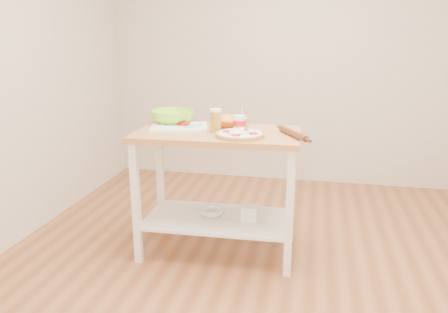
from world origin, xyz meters
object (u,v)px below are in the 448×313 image
green_bowl (173,117)px  knife (172,119)px  pizza (240,134)px  spatula (192,126)px  cutting_board (179,126)px  orange_bowl (230,122)px  beer_pint (216,120)px  prep_island (218,167)px  shelf_glass_bowl (212,212)px  rolling_pin (293,134)px  shelf_bin (250,213)px  yogurt_tub (239,123)px

green_bowl → knife: bearing=115.8°
pizza → spatula: pizza is taller
cutting_board → orange_bowl: orange_bowl is taller
cutting_board → beer_pint: beer_pint is taller
green_bowl → pizza: bearing=-29.9°
prep_island → knife: (-0.43, 0.28, 0.27)m
knife → shelf_glass_bowl: knife is taller
cutting_board → rolling_pin: bearing=-24.7°
spatula → beer_pint: 0.21m
cutting_board → rolling_pin: (0.82, -0.14, 0.01)m
green_bowl → rolling_pin: 0.94m
prep_island → shelf_bin: bearing=1.5°
prep_island → yogurt_tub: size_ratio=6.11×
orange_bowl → shelf_glass_bowl: (-0.10, -0.17, -0.64)m
knife → shelf_bin: size_ratio=2.50×
prep_island → shelf_glass_bowl: 0.36m
cutting_board → shelf_bin: (0.53, -0.08, -0.59)m
knife → shelf_bin: knife is taller
cutting_board → beer_pint: bearing=-33.5°
beer_pint → orange_bowl: bearing=75.2°
spatula → green_bowl: 0.24m
prep_island → beer_pint: bearing=-122.5°
knife → rolling_pin: rolling_pin is taller
shelf_glass_bowl → shelf_bin: bearing=-4.0°
prep_island → pizza: (0.18, -0.12, 0.27)m
cutting_board → orange_bowl: size_ratio=1.81×
pizza → beer_pint: 0.23m
cutting_board → pizza: bearing=-38.2°
rolling_pin → prep_island: bearing=173.8°
knife → rolling_pin: 1.00m
cutting_board → rolling_pin: 0.83m
shelf_glass_bowl → pizza: bearing=-32.7°
knife → rolling_pin: (0.94, -0.33, 0.00)m
beer_pint → shelf_bin: size_ratio=1.46×
pizza → shelf_bin: pizza is taller
beer_pint → rolling_pin: (0.53, -0.04, -0.06)m
knife → shelf_glass_bowl: 0.77m
spatula → orange_bowl: (0.24, 0.13, 0.02)m
rolling_pin → knife: bearing=160.5°
green_bowl → shelf_glass_bowl: bearing=-27.9°
pizza → beer_pint: (-0.19, 0.11, 0.06)m
cutting_board → shelf_glass_bowl: size_ratio=2.42×
cutting_board → shelf_bin: cutting_board is taller
prep_island → shelf_bin: (0.23, 0.01, -0.33)m
rolling_pin → shelf_bin: (-0.29, 0.06, -0.61)m
rolling_pin → shelf_glass_bowl: 0.85m
spatula → rolling_pin: bearing=-50.3°
knife → shelf_glass_bowl: bearing=-22.4°
pizza → cutting_board: (-0.48, 0.21, -0.01)m
orange_bowl → yogurt_tub: (0.09, -0.12, 0.02)m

